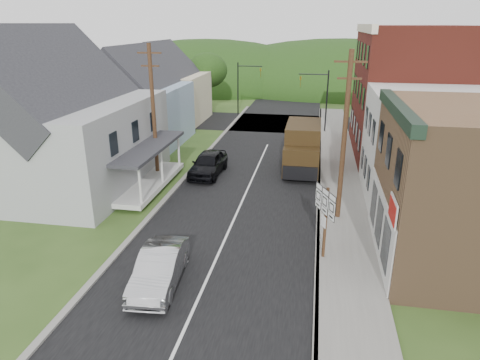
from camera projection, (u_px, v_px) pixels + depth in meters
The scene contains 24 objects.
ground at pixel (225, 240), 21.32m from camera, with size 120.00×120.00×0.00m, color #2D4719.
road at pixel (254, 174), 30.56m from camera, with size 9.00×90.00×0.02m, color black.
cross_road at pixel (277, 123), 46.26m from camera, with size 60.00×9.00×0.02m, color black.
sidewalk_right at pixel (340, 189), 27.70m from camera, with size 2.80×55.00×0.15m, color slate.
curb_right at pixel (319, 187), 27.93m from camera, with size 0.20×55.00×0.15m, color slate.
curb_left at pixel (184, 179), 29.47m from camera, with size 0.30×55.00×0.12m, color slate.
storefront_white at pixel (438, 148), 25.24m from camera, with size 8.00×7.00×6.50m, color silver.
storefront_red at pixel (411, 93), 33.41m from camera, with size 8.00×12.00×10.00m, color maroon.
house_gray at pixel (61, 121), 27.41m from camera, with size 10.20×12.24×8.35m.
house_blue at pixel (143, 101), 37.59m from camera, with size 7.14×8.16×7.28m.
house_cream at pixel (171, 87), 45.98m from camera, with size 7.14×8.16×7.28m.
utility_pole_right at pixel (344, 137), 22.01m from camera, with size 1.60×0.26×9.00m.
utility_pole_left at pixel (153, 112), 28.19m from camera, with size 1.60×0.26×9.00m.
traffic_signal_right at pixel (320, 94), 41.01m from camera, with size 2.87×0.20×6.00m.
traffic_signal_left at pixel (244, 83), 48.91m from camera, with size 2.87×0.20×6.00m.
tree_left_b at pixel (45, 95), 33.56m from camera, with size 4.80×4.80×6.94m.
tree_left_c at pixel (74, 70), 40.92m from camera, with size 5.80×5.80×8.41m.
tree_left_d at pixel (207, 70), 50.70m from camera, with size 4.80×4.80×6.94m.
forested_ridge at pixel (294, 87), 72.12m from camera, with size 90.00×30.00×16.00m, color black.
silver_sedan at pixel (160, 268), 17.44m from camera, with size 1.59×4.55×1.50m, color #BBBCC0.
dark_sedan at pixel (208, 164), 30.16m from camera, with size 1.96×4.86×1.66m, color black.
delivery_van at pixel (302, 148), 30.86m from camera, with size 2.52×6.03×3.37m.
route_sign_cluster at pixel (325, 213), 18.73m from camera, with size 0.85×1.78×3.36m.
warning_sign at pixel (325, 210), 19.85m from camera, with size 0.19×0.79×2.90m.
Camera 1 is at (4.12, -18.55, 10.16)m, focal length 32.00 mm.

